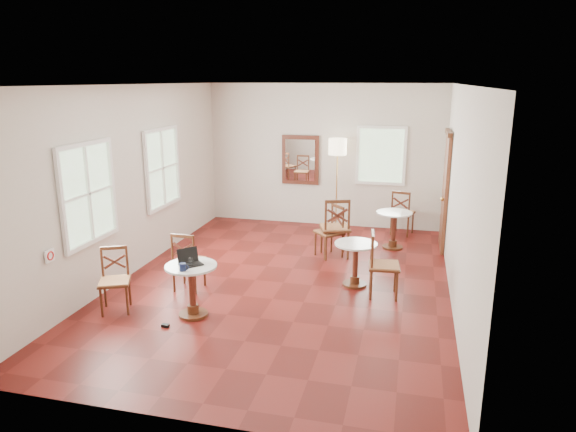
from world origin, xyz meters
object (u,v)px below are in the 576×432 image
object	(u,v)px
cafe_table_mid	(355,259)
chair_near_b	(115,280)
cafe_table_near	(192,285)
chair_mid_b	(382,265)
cafe_table_back	(394,226)
navy_mug	(183,267)
water_glass	(191,262)
chair_back_b	(330,232)
mouse	(190,265)
chair_near_a	(188,261)
floor_lamp	(337,153)
power_adapter	(165,326)
laptop	(190,260)
chair_back_a	(402,213)
chair_mid_a	(335,228)

from	to	relation	value
cafe_table_mid	chair_near_b	xyz separation A→B (m)	(-3.07, -1.66, 0.01)
cafe_table_near	chair_mid_b	bearing A→B (deg)	27.91
cafe_table_back	navy_mug	distance (m)	4.54
navy_mug	water_glass	world-z (taller)	water_glass
chair_back_b	mouse	bearing A→B (deg)	-68.58
chair_near_a	floor_lamp	xyz separation A→B (m)	(1.66, 3.74, 1.17)
cafe_table_back	chair_back_b	size ratio (longest dim) A/B	0.76
cafe_table_near	navy_mug	world-z (taller)	navy_mug
chair_near_a	power_adapter	xyz separation A→B (m)	(0.21, -1.22, -0.43)
cafe_table_near	floor_lamp	bearing A→B (deg)	74.88
laptop	navy_mug	xyz separation A→B (m)	(0.02, -0.25, -0.00)
navy_mug	mouse	bearing A→B (deg)	82.82
water_glass	cafe_table_mid	bearing A→B (deg)	39.09
chair_near_a	chair_back_a	size ratio (longest dim) A/B	0.99
laptop	water_glass	world-z (taller)	laptop
chair_near_b	chair_mid_b	xyz separation A→B (m)	(3.50, 1.36, 0.04)
chair_near_b	chair_back_b	world-z (taller)	chair_back_b
chair_near_a	chair_back_b	distance (m)	2.71
chair_mid_b	navy_mug	bearing A→B (deg)	115.91
chair_near_b	mouse	distance (m)	1.15
cafe_table_near	navy_mug	size ratio (longest dim) A/B	5.66
chair_mid_a	navy_mug	bearing A→B (deg)	44.98
chair_near_a	chair_back_a	world-z (taller)	chair_back_a
chair_near_b	floor_lamp	bearing A→B (deg)	38.79
power_adapter	chair_near_b	bearing A→B (deg)	160.51
chair_mid_b	floor_lamp	distance (m)	3.68
chair_mid_a	cafe_table_back	bearing A→B (deg)	-162.45
cafe_table_mid	water_glass	size ratio (longest dim) A/B	6.42
floor_lamp	laptop	bearing A→B (deg)	-105.56
chair_near_b	laptop	distance (m)	1.12
cafe_table_mid	chair_back_a	world-z (taller)	chair_back_a
chair_mid_a	floor_lamp	world-z (taller)	floor_lamp
navy_mug	chair_back_a	bearing A→B (deg)	61.22
floor_lamp	water_glass	world-z (taller)	floor_lamp
chair_back_a	chair_mid_b	bearing A→B (deg)	101.82
navy_mug	chair_near_b	bearing A→B (deg)	173.02
chair_near_a	mouse	distance (m)	1.02
chair_mid_b	mouse	xyz separation A→B (m)	(-2.39, -1.32, 0.26)
cafe_table_mid	mouse	bearing A→B (deg)	-140.48
cafe_table_near	chair_back_a	world-z (taller)	chair_back_a
chair_near_b	power_adapter	bearing A→B (deg)	-44.13
cafe_table_near	power_adapter	xyz separation A→B (m)	(-0.21, -0.40, -0.43)
floor_lamp	navy_mug	world-z (taller)	floor_lamp
cafe_table_mid	laptop	world-z (taller)	laptop
chair_mid_a	navy_mug	size ratio (longest dim) A/B	8.49
floor_lamp	power_adapter	distance (m)	5.41
chair_near_b	laptop	size ratio (longest dim) A/B	2.38
cafe_table_back	chair_near_a	bearing A→B (deg)	-136.48
cafe_table_back	power_adapter	size ratio (longest dim) A/B	7.38
cafe_table_back	chair_near_b	distance (m)	5.10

